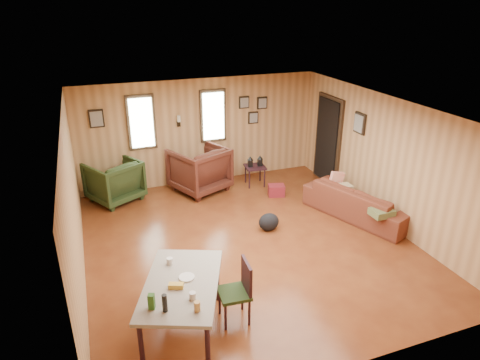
{
  "coord_description": "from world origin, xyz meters",
  "views": [
    {
      "loc": [
        -2.4,
        -6.09,
        4.02
      ],
      "look_at": [
        0.0,
        0.4,
        1.05
      ],
      "focal_mm": 32.0,
      "sensor_mm": 36.0,
      "label": 1
    }
  ],
  "objects_px": {
    "dining_table": "(181,288)",
    "end_table": "(131,177)",
    "sofa": "(360,197)",
    "recliner_brown": "(199,167)",
    "recliner_green": "(114,179)",
    "side_table": "(255,165)"
  },
  "relations": [
    {
      "from": "recliner_brown",
      "to": "side_table",
      "type": "distance_m",
      "value": 1.29
    },
    {
      "from": "recliner_brown",
      "to": "dining_table",
      "type": "relative_size",
      "value": 0.64
    },
    {
      "from": "recliner_green",
      "to": "sofa",
      "type": "bearing_deg",
      "value": 122.39
    },
    {
      "from": "sofa",
      "to": "end_table",
      "type": "xyz_separation_m",
      "value": [
        -4.06,
        2.73,
        -0.08
      ]
    },
    {
      "from": "recliner_green",
      "to": "side_table",
      "type": "xyz_separation_m",
      "value": [
        3.1,
        -0.28,
        -0.01
      ]
    },
    {
      "from": "recliner_green",
      "to": "side_table",
      "type": "relative_size",
      "value": 1.38
    },
    {
      "from": "sofa",
      "to": "dining_table",
      "type": "height_order",
      "value": "dining_table"
    },
    {
      "from": "side_table",
      "to": "recliner_brown",
      "type": "bearing_deg",
      "value": 172.82
    },
    {
      "from": "recliner_brown",
      "to": "dining_table",
      "type": "xyz_separation_m",
      "value": [
        -1.38,
        -4.25,
        0.14
      ]
    },
    {
      "from": "recliner_brown",
      "to": "end_table",
      "type": "bearing_deg",
      "value": -40.1
    },
    {
      "from": "sofa",
      "to": "end_table",
      "type": "bearing_deg",
      "value": 35.16
    },
    {
      "from": "end_table",
      "to": "sofa",
      "type": "bearing_deg",
      "value": -33.96
    },
    {
      "from": "sofa",
      "to": "side_table",
      "type": "height_order",
      "value": "sofa"
    },
    {
      "from": "recliner_brown",
      "to": "recliner_green",
      "type": "height_order",
      "value": "recliner_brown"
    },
    {
      "from": "dining_table",
      "to": "end_table",
      "type": "bearing_deg",
      "value": 112.99
    },
    {
      "from": "sofa",
      "to": "dining_table",
      "type": "xyz_separation_m",
      "value": [
        -3.99,
        -1.94,
        0.27
      ]
    },
    {
      "from": "sofa",
      "to": "recliner_green",
      "type": "relative_size",
      "value": 2.23
    },
    {
      "from": "recliner_brown",
      "to": "side_table",
      "type": "bearing_deg",
      "value": 148.99
    },
    {
      "from": "recliner_green",
      "to": "end_table",
      "type": "relative_size",
      "value": 1.57
    },
    {
      "from": "dining_table",
      "to": "side_table",
      "type": "bearing_deg",
      "value": 79.21
    },
    {
      "from": "dining_table",
      "to": "recliner_brown",
      "type": "bearing_deg",
      "value": 94.19
    },
    {
      "from": "end_table",
      "to": "dining_table",
      "type": "height_order",
      "value": "dining_table"
    }
  ]
}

